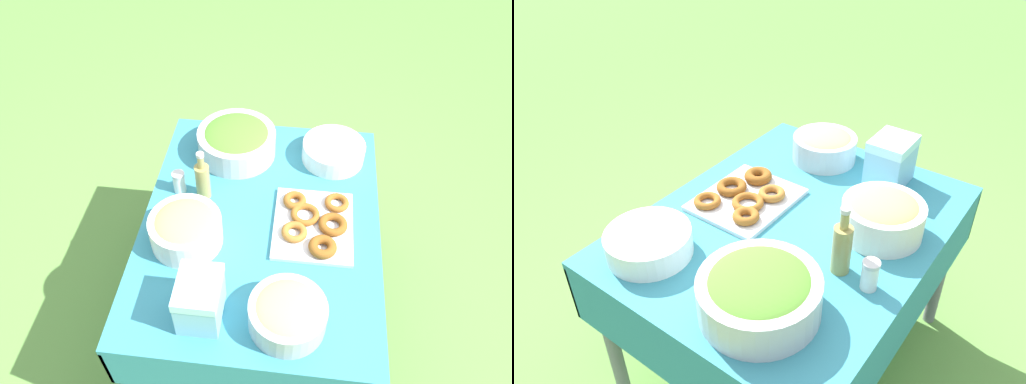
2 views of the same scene
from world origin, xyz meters
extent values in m
plane|color=#609342|center=(0.00, 0.00, 0.00)|extent=(14.00, 14.00, 0.00)
cube|color=teal|center=(0.00, 0.00, 0.70)|extent=(1.19, 0.92, 0.02)
cube|color=teal|center=(0.00, -0.46, 0.57)|extent=(1.19, 0.01, 0.22)
cube|color=teal|center=(0.00, 0.46, 0.57)|extent=(1.19, 0.01, 0.22)
cube|color=teal|center=(-0.59, 0.00, 0.57)|extent=(0.01, 0.92, 0.22)
cube|color=teal|center=(0.59, 0.00, 0.57)|extent=(0.01, 0.92, 0.22)
cylinder|color=slate|center=(0.53, -0.40, 0.34)|extent=(0.05, 0.05, 0.68)
cylinder|color=slate|center=(-0.53, 0.40, 0.34)|extent=(0.05, 0.05, 0.68)
cylinder|color=slate|center=(0.53, 0.40, 0.34)|extent=(0.05, 0.05, 0.68)
cylinder|color=silver|center=(-0.39, -0.15, 0.77)|extent=(0.34, 0.34, 0.12)
ellipsoid|color=#51892D|center=(-0.39, -0.15, 0.81)|extent=(0.30, 0.30, 0.07)
cylinder|color=#B2B7BC|center=(0.42, 0.13, 0.76)|extent=(0.26, 0.26, 0.10)
ellipsoid|color=tan|center=(0.42, 0.13, 0.80)|extent=(0.23, 0.23, 0.07)
cube|color=silver|center=(0.00, 0.20, 0.72)|extent=(0.36, 0.30, 0.02)
torus|color=#93561E|center=(-0.11, 0.29, 0.74)|extent=(0.14, 0.14, 0.02)
torus|color=#A36628|center=(0.06, 0.13, 0.74)|extent=(0.13, 0.13, 0.03)
torus|color=brown|center=(0.12, 0.24, 0.74)|extent=(0.12, 0.12, 0.04)
torus|color=#93561E|center=(-0.03, 0.17, 0.74)|extent=(0.14, 0.14, 0.03)
torus|color=#93561E|center=(-0.10, 0.13, 0.74)|extent=(0.13, 0.13, 0.03)
torus|color=brown|center=(0.01, 0.28, 0.74)|extent=(0.15, 0.15, 0.03)
cylinder|color=white|center=(-0.40, 0.27, 0.71)|extent=(0.27, 0.27, 0.01)
cylinder|color=white|center=(-0.40, 0.27, 0.73)|extent=(0.27, 0.27, 0.01)
cylinder|color=white|center=(-0.40, 0.27, 0.74)|extent=(0.27, 0.27, 0.01)
cylinder|color=white|center=(-0.40, 0.27, 0.75)|extent=(0.27, 0.27, 0.01)
cylinder|color=white|center=(-0.40, 0.27, 0.76)|extent=(0.27, 0.27, 0.01)
cylinder|color=white|center=(-0.40, 0.27, 0.77)|extent=(0.27, 0.27, 0.01)
cylinder|color=white|center=(-0.40, 0.27, 0.79)|extent=(0.27, 0.27, 0.01)
cylinder|color=#998E4C|center=(-0.11, -0.25, 0.79)|extent=(0.06, 0.06, 0.16)
cylinder|color=#998E4C|center=(-0.11, -0.25, 0.90)|extent=(0.03, 0.03, 0.06)
cylinder|color=#B7B7B7|center=(-0.11, -0.25, 0.93)|extent=(0.03, 0.03, 0.01)
cylinder|color=white|center=(0.12, -0.27, 0.77)|extent=(0.27, 0.27, 0.12)
ellipsoid|color=tan|center=(0.12, -0.27, 0.81)|extent=(0.24, 0.24, 0.07)
cube|color=#8CC6E5|center=(0.42, -0.15, 0.78)|extent=(0.17, 0.14, 0.15)
cube|color=#BAF4FF|center=(0.42, -0.15, 0.87)|extent=(0.18, 0.14, 0.04)
cylinder|color=white|center=(-0.13, -0.35, 0.75)|extent=(0.05, 0.05, 0.09)
cylinder|color=silver|center=(-0.13, -0.35, 0.80)|extent=(0.05, 0.05, 0.01)
camera|label=1|loc=(1.24, 0.13, 2.21)|focal=35.00mm
camera|label=2|loc=(-1.14, -0.73, 1.75)|focal=35.00mm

